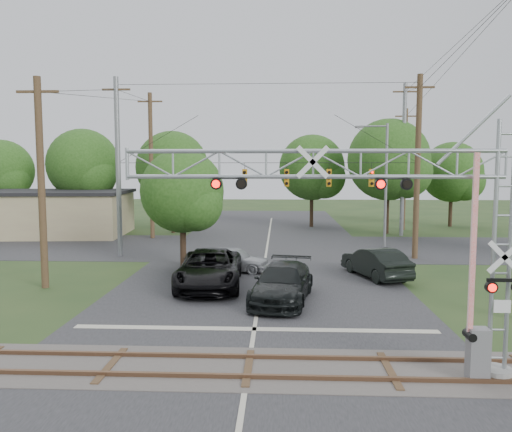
{
  "coord_description": "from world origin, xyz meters",
  "views": [
    {
      "loc": [
        0.86,
        -11.75,
        5.73
      ],
      "look_at": [
        -0.03,
        7.5,
        3.88
      ],
      "focal_mm": 35.0,
      "sensor_mm": 36.0,
      "label": 1
    }
  ],
  "objects_px": {
    "commercial_building": "(30,213)",
    "sedan_silver": "(233,259)",
    "pickup_black": "(209,269)",
    "crossing_gantry": "(386,220)",
    "traffic_signal_span": "(280,170)",
    "car_dark": "(283,283)",
    "streetlight": "(384,179)"
  },
  "relations": [
    {
      "from": "commercial_building",
      "to": "sedan_silver",
      "type": "bearing_deg",
      "value": -41.84
    },
    {
      "from": "sedan_silver",
      "to": "commercial_building",
      "type": "height_order",
      "value": "commercial_building"
    },
    {
      "from": "pickup_black",
      "to": "crossing_gantry",
      "type": "bearing_deg",
      "value": -61.74
    },
    {
      "from": "commercial_building",
      "to": "pickup_black",
      "type": "bearing_deg",
      "value": -49.66
    },
    {
      "from": "traffic_signal_span",
      "to": "sedan_silver",
      "type": "distance_m",
      "value": 7.13
    },
    {
      "from": "car_dark",
      "to": "commercial_building",
      "type": "xyz_separation_m",
      "value": [
        -21.48,
        20.45,
        1.12
      ]
    },
    {
      "from": "pickup_black",
      "to": "sedan_silver",
      "type": "distance_m",
      "value": 3.85
    },
    {
      "from": "commercial_building",
      "to": "car_dark",
      "type": "bearing_deg",
      "value": -48.16
    },
    {
      "from": "car_dark",
      "to": "sedan_silver",
      "type": "bearing_deg",
      "value": 123.59
    },
    {
      "from": "traffic_signal_span",
      "to": "streetlight",
      "type": "relative_size",
      "value": 2.17
    },
    {
      "from": "pickup_black",
      "to": "commercial_building",
      "type": "relative_size",
      "value": 0.38
    },
    {
      "from": "car_dark",
      "to": "traffic_signal_span",
      "type": "bearing_deg",
      "value": 100.4
    },
    {
      "from": "crossing_gantry",
      "to": "traffic_signal_span",
      "type": "bearing_deg",
      "value": 98.69
    },
    {
      "from": "crossing_gantry",
      "to": "commercial_building",
      "type": "height_order",
      "value": "crossing_gantry"
    },
    {
      "from": "crossing_gantry",
      "to": "pickup_black",
      "type": "height_order",
      "value": "crossing_gantry"
    },
    {
      "from": "crossing_gantry",
      "to": "car_dark",
      "type": "relative_size",
      "value": 1.92
    },
    {
      "from": "crossing_gantry",
      "to": "commercial_building",
      "type": "bearing_deg",
      "value": 130.6
    },
    {
      "from": "traffic_signal_span",
      "to": "car_dark",
      "type": "relative_size",
      "value": 3.5
    },
    {
      "from": "traffic_signal_span",
      "to": "car_dark",
      "type": "xyz_separation_m",
      "value": [
        0.12,
        -10.6,
        -4.84
      ]
    },
    {
      "from": "traffic_signal_span",
      "to": "streetlight",
      "type": "xyz_separation_m",
      "value": [
        7.46,
        4.55,
        -0.65
      ]
    },
    {
      "from": "car_dark",
      "to": "streetlight",
      "type": "relative_size",
      "value": 0.62
    },
    {
      "from": "sedan_silver",
      "to": "car_dark",
      "type": "bearing_deg",
      "value": -144.05
    },
    {
      "from": "commercial_building",
      "to": "traffic_signal_span",
      "type": "bearing_deg",
      "value": -29.32
    },
    {
      "from": "pickup_black",
      "to": "car_dark",
      "type": "distance_m",
      "value": 4.27
    },
    {
      "from": "car_dark",
      "to": "crossing_gantry",
      "type": "bearing_deg",
      "value": -61.1
    },
    {
      "from": "car_dark",
      "to": "streetlight",
      "type": "xyz_separation_m",
      "value": [
        7.34,
        15.16,
        4.18
      ]
    },
    {
      "from": "pickup_black",
      "to": "traffic_signal_span",
      "type": "bearing_deg",
      "value": 64.39
    },
    {
      "from": "pickup_black",
      "to": "streetlight",
      "type": "bearing_deg",
      "value": 46.49
    },
    {
      "from": "streetlight",
      "to": "sedan_silver",
      "type": "bearing_deg",
      "value": -138.3
    },
    {
      "from": "pickup_black",
      "to": "streetlight",
      "type": "height_order",
      "value": "streetlight"
    },
    {
      "from": "traffic_signal_span",
      "to": "streetlight",
      "type": "bearing_deg",
      "value": 31.41
    },
    {
      "from": "crossing_gantry",
      "to": "streetlight",
      "type": "distance_m",
      "value": 23.39
    }
  ]
}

